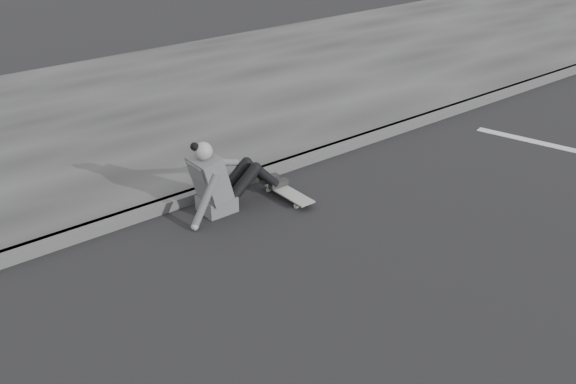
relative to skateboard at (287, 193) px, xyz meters
name	(u,v)px	position (x,y,z in m)	size (l,w,h in m)	color
ground	(530,213)	(1.90, -1.96, -0.07)	(80.00, 80.00, 0.00)	black
curb	(366,138)	(1.90, 0.62, -0.01)	(24.00, 0.16, 0.12)	#444444
sidewalk	(242,86)	(1.90, 3.64, -0.01)	(24.00, 6.00, 0.12)	#343434
skateboard	(287,193)	(0.00, 0.00, 0.00)	(0.20, 0.78, 0.09)	#979792
seated_woman	(221,180)	(-0.73, 0.25, 0.29)	(1.38, 0.46, 0.88)	#4E4E51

